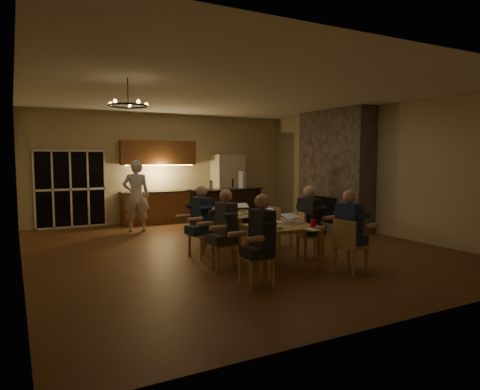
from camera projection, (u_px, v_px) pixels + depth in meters
name	position (u px, v px, depth m)	size (l,w,h in m)	color
floor	(235.00, 248.00, 9.02)	(9.00, 9.00, 0.00)	brown
back_wall	(166.00, 168.00, 12.85)	(8.00, 0.04, 3.20)	#C2B289
left_wall	(17.00, 177.00, 6.99)	(0.04, 9.00, 3.20)	#C2B289
right_wall	(376.00, 170.00, 10.76)	(0.04, 9.00, 3.20)	#C2B289
ceiling	(235.00, 93.00, 8.74)	(8.00, 9.00, 0.04)	white
french_doors	(71.00, 189.00, 11.59)	(1.86, 0.08, 2.10)	black
fireplace	(335.00, 169.00, 11.67)	(0.58, 2.50, 3.20)	#695C52
kitchenette	(159.00, 182.00, 12.46)	(2.24, 0.68, 2.40)	brown
refrigerator	(228.00, 187.00, 13.47)	(0.90, 0.68, 2.00)	beige
dining_table	(256.00, 238.00, 8.15)	(1.10, 2.77, 0.75)	tan
bar_island	(226.00, 209.00, 11.53)	(2.03, 0.68, 1.08)	black
chair_left_near	(257.00, 256.00, 6.39)	(0.44, 0.44, 0.89)	tan
chair_left_mid	(225.00, 243.00, 7.34)	(0.44, 0.44, 0.89)	tan
chair_left_far	(203.00, 234.00, 8.24)	(0.44, 0.44, 0.89)	tan
chair_right_near	(351.00, 246.00, 7.13)	(0.44, 0.44, 0.89)	tan
chair_right_mid	(310.00, 235.00, 8.12)	(0.44, 0.44, 0.89)	tan
chair_right_far	(279.00, 227.00, 9.01)	(0.44, 0.44, 0.89)	tan
person_left_near	(262.00, 241.00, 6.28)	(0.60, 0.60, 1.38)	#24272F
person_right_near	(349.00, 231.00, 7.15)	(0.60, 0.60, 1.38)	navy
person_left_mid	(226.00, 230.00, 7.26)	(0.60, 0.60, 1.38)	#363D40
person_right_mid	(309.00, 222.00, 8.07)	(0.60, 0.60, 1.38)	#24272F
person_left_far	(202.00, 221.00, 8.21)	(0.60, 0.60, 1.38)	navy
standing_person	(136.00, 196.00, 11.04)	(0.68, 0.44, 1.86)	silver
chandelier	(128.00, 106.00, 6.93)	(0.63, 0.63, 0.03)	black
laptop_a	(273.00, 220.00, 7.14)	(0.32, 0.28, 0.23)	silver
laptop_b	(295.00, 217.00, 7.50)	(0.32, 0.28, 0.23)	silver
laptop_c	(245.00, 213.00, 8.04)	(0.32, 0.28, 0.23)	silver
laptop_d	(269.00, 212.00, 8.20)	(0.32, 0.28, 0.23)	silver
laptop_e	(220.00, 208.00, 8.98)	(0.32, 0.28, 0.23)	silver
laptop_f	(242.00, 206.00, 9.21)	(0.32, 0.28, 0.23)	silver
mug_front	(265.00, 219.00, 7.72)	(0.08, 0.08, 0.10)	silver
mug_mid	(249.00, 212.00, 8.67)	(0.08, 0.08, 0.10)	silver
mug_back	(220.00, 213.00, 8.60)	(0.08, 0.08, 0.10)	silver
redcup_near	(313.00, 223.00, 7.17)	(0.10, 0.10, 0.12)	red
redcup_mid	(227.00, 215.00, 8.23)	(0.10, 0.10, 0.12)	red
can_silver	(278.00, 220.00, 7.54)	(0.07, 0.07, 0.12)	#B2B2B7
can_cola	(217.00, 208.00, 9.27)	(0.07, 0.07, 0.12)	#3F0F0C
can_right	(265.00, 213.00, 8.56)	(0.07, 0.07, 0.12)	#B2B2B7
plate_near	(287.00, 221.00, 7.80)	(0.24, 0.24, 0.02)	silver
plate_left	(268.00, 226.00, 7.16)	(0.22, 0.22, 0.02)	silver
plate_far	(254.00, 213.00, 8.98)	(0.22, 0.22, 0.02)	silver
notepad	(312.00, 230.00, 6.85)	(0.16, 0.22, 0.01)	white
bar_bottle	(211.00, 185.00, 11.20)	(0.08, 0.08, 0.24)	#99999E
bar_blender	(242.00, 180.00, 11.76)	(0.15, 0.15, 0.46)	silver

